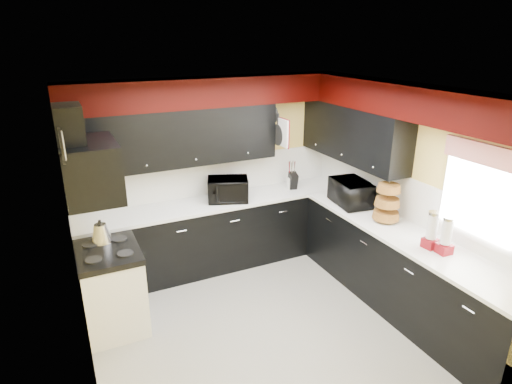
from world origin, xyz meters
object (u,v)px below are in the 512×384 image
(microwave, at_px, (351,193))
(knife_block, at_px, (293,181))
(utensil_crock, at_px, (291,183))
(toaster_oven, at_px, (228,189))
(kettle, at_px, (101,233))

(microwave, height_order, knife_block, microwave)
(microwave, height_order, utensil_crock, microwave)
(toaster_oven, distance_m, kettle, 1.71)
(toaster_oven, bearing_deg, kettle, -142.54)
(toaster_oven, bearing_deg, microwave, -9.72)
(toaster_oven, bearing_deg, utensil_crock, 23.76)
(microwave, height_order, kettle, microwave)
(toaster_oven, height_order, knife_block, toaster_oven)
(utensil_crock, relative_size, knife_block, 0.70)
(knife_block, distance_m, kettle, 2.67)
(microwave, relative_size, utensil_crock, 3.49)
(microwave, bearing_deg, knife_block, 32.30)
(toaster_oven, distance_m, knife_block, 0.98)
(microwave, xyz_separation_m, utensil_crock, (-0.38, 0.85, -0.08))
(utensil_crock, xyz_separation_m, knife_block, (0.00, -0.03, 0.03))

